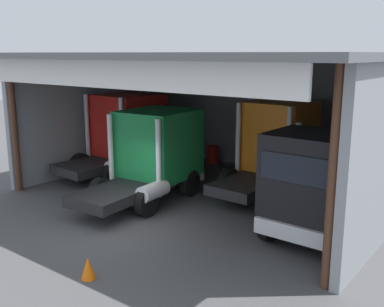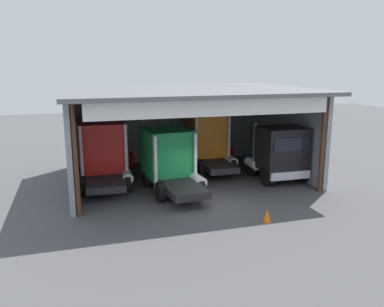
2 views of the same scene
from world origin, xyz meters
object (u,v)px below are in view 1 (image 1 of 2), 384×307
object	(u,v)px
truck_black_left_bay	(318,185)
oil_drum	(213,154)
truck_green_center_right_bay	(154,153)
truck_red_yard_outside	(124,133)
truck_orange_center_bay	(275,147)
tool_cart	(340,179)
traffic_cone	(88,268)

from	to	relation	value
truck_black_left_bay	oil_drum	distance (m)	9.89
truck_green_center_right_bay	truck_black_left_bay	size ratio (longest dim) A/B	1.22
truck_red_yard_outside	oil_drum	distance (m)	4.72
truck_red_yard_outside	truck_orange_center_bay	world-z (taller)	truck_red_yard_outside
oil_drum	tool_cart	bearing A→B (deg)	-7.19
traffic_cone	tool_cart	bearing A→B (deg)	77.51
truck_red_yard_outside	truck_green_center_right_bay	xyz separation A→B (m)	(3.29, -1.72, -0.15)
oil_drum	truck_black_left_bay	bearing A→B (deg)	-37.82
truck_red_yard_outside	truck_green_center_right_bay	bearing A→B (deg)	-24.34
tool_cart	traffic_cone	distance (m)	10.83
tool_cart	traffic_cone	bearing A→B (deg)	-102.49
truck_green_center_right_bay	oil_drum	distance (m)	6.06
truck_green_center_right_bay	oil_drum	bearing A→B (deg)	98.65
oil_drum	truck_red_yard_outside	bearing A→B (deg)	-115.57
truck_green_center_right_bay	truck_orange_center_bay	distance (m)	4.60
truck_black_left_bay	traffic_cone	size ratio (longest dim) A/B	8.10
truck_green_center_right_bay	traffic_cone	bearing A→B (deg)	-67.06
truck_red_yard_outside	truck_orange_center_bay	xyz separation A→B (m)	(6.60, 1.47, -0.04)
truck_red_yard_outside	truck_green_center_right_bay	distance (m)	3.71
truck_green_center_right_bay	traffic_cone	distance (m)	6.51
truck_red_yard_outside	traffic_cone	xyz separation A→B (m)	(6.22, -7.35, -1.59)
truck_black_left_bay	oil_drum	world-z (taller)	truck_black_left_bay
truck_red_yard_outside	tool_cart	bearing A→B (deg)	23.80
oil_drum	truck_green_center_right_bay	bearing A→B (deg)	-76.82
traffic_cone	truck_black_left_bay	bearing A→B (deg)	57.24
truck_black_left_bay	traffic_cone	distance (m)	6.56
traffic_cone	oil_drum	bearing A→B (deg)	110.58
oil_drum	traffic_cone	xyz separation A→B (m)	(4.28, -11.40, -0.15)
truck_orange_center_bay	traffic_cone	bearing A→B (deg)	-90.78
truck_green_center_right_bay	tool_cart	bearing A→B (deg)	38.56
truck_orange_center_bay	truck_black_left_bay	size ratio (longest dim) A/B	1.08
truck_red_yard_outside	truck_orange_center_bay	distance (m)	6.77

